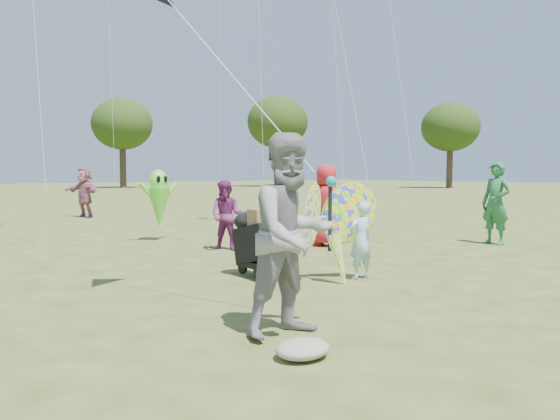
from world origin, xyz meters
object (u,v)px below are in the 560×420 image
object	(u,v)px
crowd_h	(324,191)
crowd_e	(226,215)
crowd_c	(326,196)
alien_kite	(159,201)
child_girl	(361,240)
jogging_stroller	(257,239)
crowd_f	(496,203)
adult_man	(292,235)
crowd_j	(84,192)
crowd_a	(326,205)
butterfly_kite	(334,229)

from	to	relation	value
crowd_h	crowd_e	bearing A→B (deg)	9.59
crowd_c	alien_kite	world-z (taller)	crowd_c
child_girl	jogging_stroller	xyz separation A→B (m)	(-1.16, 1.14, 0.00)
crowd_c	crowd_f	bearing A→B (deg)	49.08
crowd_e	jogging_stroller	distance (m)	3.07
child_girl	crowd_h	xyz separation A→B (m)	(9.00, 10.22, 0.31)
adult_man	crowd_j	xyz separation A→B (m)	(3.48, 15.89, -0.10)
crowd_j	jogging_stroller	bearing A→B (deg)	-24.44
crowd_a	crowd_f	bearing A→B (deg)	-150.63
child_girl	alien_kite	distance (m)	6.32
butterfly_kite	alien_kite	distance (m)	6.27
crowd_c	jogging_stroller	size ratio (longest dim) A/B	1.72
child_girl	jogging_stroller	distance (m)	1.63
butterfly_kite	crowd_f	bearing A→B (deg)	7.47
jogging_stroller	butterfly_kite	size ratio (longest dim) A/B	0.60
crowd_a	crowd_e	world-z (taller)	crowd_a
child_girl	crowd_f	size ratio (longest dim) A/B	0.64
crowd_h	butterfly_kite	xyz separation A→B (m)	(-9.55, -10.18, -0.09)
jogging_stroller	alien_kite	size ratio (longest dim) A/B	0.63
crowd_h	alien_kite	xyz separation A→B (m)	(-9.27, -3.92, 0.05)
crowd_h	crowd_j	distance (m)	9.22
crowd_f	crowd_j	world-z (taller)	crowd_f
butterfly_kite	crowd_h	bearing A→B (deg)	46.83
crowd_a	crowd_c	xyz separation A→B (m)	(3.16, 3.28, 0.02)
crowd_j	butterfly_kite	xyz separation A→B (m)	(-1.31, -14.30, -0.11)
child_girl	crowd_c	xyz separation A→B (m)	(5.39, 6.36, 0.33)
crowd_a	crowd_j	bearing A→B (deg)	-18.19
butterfly_kite	alien_kite	bearing A→B (deg)	87.43
crowd_f	butterfly_kite	size ratio (longest dim) A/B	1.05
adult_man	crowd_f	world-z (taller)	adult_man
crowd_h	jogging_stroller	world-z (taller)	crowd_h
adult_man	butterfly_kite	xyz separation A→B (m)	(2.17, 1.59, -0.21)
crowd_f	butterfly_kite	xyz separation A→B (m)	(-6.01, -0.79, -0.13)
crowd_a	jogging_stroller	bearing A→B (deg)	94.15
crowd_h	jogging_stroller	size ratio (longest dim) A/B	1.68
crowd_f	crowd_h	distance (m)	10.04
child_girl	butterfly_kite	distance (m)	0.59
crowd_e	crowd_j	size ratio (longest dim) A/B	0.80
child_girl	adult_man	xyz separation A→B (m)	(-2.73, -1.56, 0.42)
adult_man	crowd_f	size ratio (longest dim) A/B	1.09
crowd_c	crowd_h	world-z (taller)	crowd_c
crowd_a	crowd_e	xyz separation A→B (m)	(-2.12, 0.85, -0.18)
crowd_a	crowd_e	size ratio (longest dim) A/B	1.24
crowd_a	crowd_f	world-z (taller)	crowd_f
butterfly_kite	adult_man	bearing A→B (deg)	-143.74
jogging_stroller	butterfly_kite	bearing A→B (deg)	-59.52
crowd_f	jogging_stroller	size ratio (longest dim) A/B	1.75
crowd_c	crowd_e	bearing A→B (deg)	-16.98
adult_man	crowd_j	distance (m)	16.27
jogging_stroller	butterfly_kite	distance (m)	1.28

